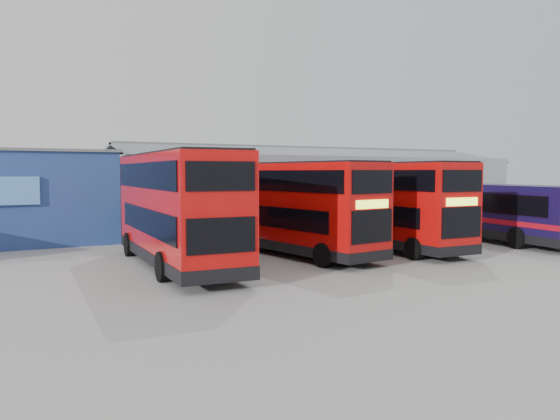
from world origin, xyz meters
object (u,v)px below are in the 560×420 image
object	(u,v)px
double_decker_centre	(293,209)
double_decker_right	(386,206)
single_decker_blue	(492,213)
double_decker_left	(176,211)
maintenance_shed	(311,189)

from	to	relation	value
double_decker_centre	double_decker_right	size ratio (longest dim) A/B	1.01
single_decker_blue	double_decker_left	bearing A→B (deg)	7.85
double_decker_centre	double_decker_right	xyz separation A→B (m)	(5.18, -0.51, 0.01)
maintenance_shed	double_decker_right	distance (m)	14.92
double_decker_left	single_decker_blue	size ratio (longest dim) A/B	0.93
double_decker_centre	double_decker_right	world-z (taller)	double_decker_right
single_decker_blue	maintenance_shed	bearing A→B (deg)	-69.67
double_decker_left	single_decker_blue	world-z (taller)	double_decker_left
double_decker_left	double_decker_centre	bearing A→B (deg)	-170.52
maintenance_shed	single_decker_blue	bearing A→B (deg)	-78.16
maintenance_shed	double_decker_left	distance (m)	21.20
double_decker_left	double_decker_right	bearing A→B (deg)	-175.88
double_decker_right	maintenance_shed	bearing A→B (deg)	74.39
double_decker_right	single_decker_blue	world-z (taller)	double_decker_right
double_decker_centre	single_decker_blue	distance (m)	12.77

